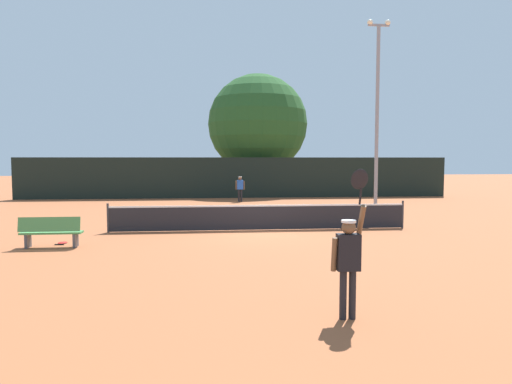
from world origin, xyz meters
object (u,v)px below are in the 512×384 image
at_px(spare_racket, 62,243).
at_px(courtside_bench, 51,232).
at_px(player_serving, 349,254).
at_px(light_pole, 377,105).
at_px(large_tree, 258,124).
at_px(player_receiving, 240,187).
at_px(parked_car_near, 264,182).
at_px(tennis_ball, 209,218).

distance_m(spare_racket, courtside_bench, 0.84).
bearing_deg(player_serving, spare_racket, 132.80).
relative_size(courtside_bench, light_pole, 0.19).
xyz_separation_m(player_serving, light_pole, (6.07, 15.18, 4.28)).
bearing_deg(large_tree, spare_racket, -111.78).
height_order(player_receiving, large_tree, large_tree).
relative_size(spare_racket, parked_car_near, 0.12).
relative_size(player_serving, light_pole, 0.26).
bearing_deg(light_pole, player_serving, -111.81).
xyz_separation_m(large_tree, parked_car_near, (0.76, 2.39, -4.66)).
bearing_deg(parked_car_near, player_serving, -89.20).
bearing_deg(parked_car_near, large_tree, -102.82).
bearing_deg(parked_car_near, tennis_ball, -99.49).
bearing_deg(light_pole, parked_car_near, 104.04).
bearing_deg(player_receiving, large_tree, -104.20).
relative_size(spare_racket, light_pole, 0.05).
bearing_deg(spare_racket, parked_car_near, 68.65).
distance_m(player_serving, spare_racket, 10.40).
xyz_separation_m(player_serving, large_tree, (1.37, 28.59, 4.33)).
relative_size(tennis_ball, courtside_bench, 0.04).
bearing_deg(light_pole, spare_racket, -149.90).
xyz_separation_m(player_serving, tennis_ball, (-2.40, 13.14, -1.07)).
height_order(courtside_bench, parked_car_near, parked_car_near).
bearing_deg(player_serving, courtside_bench, 135.95).
relative_size(player_receiving, light_pole, 0.17).
bearing_deg(player_receiving, spare_racket, 64.45).
xyz_separation_m(player_serving, parked_car_near, (2.12, 30.99, -0.33)).
relative_size(spare_racket, courtside_bench, 0.29).
bearing_deg(player_receiving, player_serving, 91.32).
distance_m(tennis_ball, light_pole, 10.23).
height_order(spare_racket, light_pole, light_pole).
height_order(player_receiving, parked_car_near, parked_car_near).
bearing_deg(courtside_bench, parked_car_near, 68.99).
distance_m(light_pole, large_tree, 14.21).
bearing_deg(courtside_bench, player_receiving, 65.19).
height_order(player_serving, spare_racket, player_serving).
distance_m(player_serving, courtside_bench, 9.94).
bearing_deg(light_pole, tennis_ball, -166.44).
bearing_deg(courtside_bench, spare_racket, 81.47).
xyz_separation_m(player_receiving, spare_racket, (-6.54, -13.68, -0.95)).
height_order(courtside_bench, large_tree, large_tree).
relative_size(tennis_ball, large_tree, 0.01).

